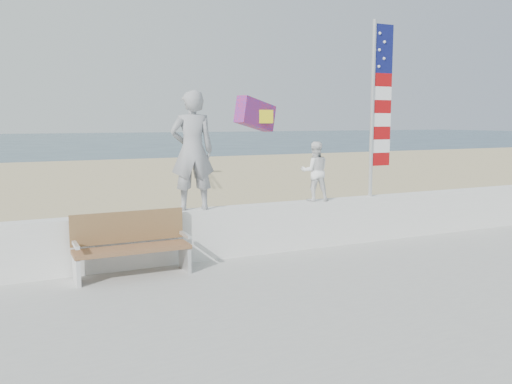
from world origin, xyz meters
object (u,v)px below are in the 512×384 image
(adult, at_px, (192,151))
(child, at_px, (315,171))
(bench, at_px, (131,244))
(flag, at_px, (378,102))

(adult, bearing_deg, child, -170.89)
(bench, xyz_separation_m, flag, (5.10, 0.45, 2.30))
(flag, bearing_deg, child, 179.99)
(adult, distance_m, flag, 4.01)
(adult, relative_size, child, 1.80)
(child, bearing_deg, bench, 24.36)
(adult, relative_size, bench, 1.14)
(bench, distance_m, flag, 5.62)
(child, xyz_separation_m, flag, (1.45, -0.00, 1.34))
(flag, bearing_deg, bench, -174.92)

